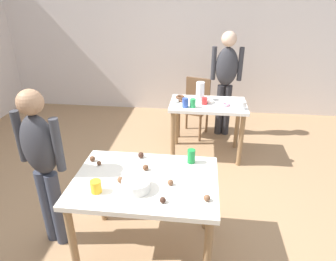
% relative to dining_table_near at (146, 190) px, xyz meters
% --- Properties ---
extents(ground_plane, '(6.40, 6.40, 0.00)m').
position_rel_dining_table_near_xyz_m(ground_plane, '(0.02, 0.25, -0.65)').
color(ground_plane, '#9E7A56').
extents(wall_back, '(6.40, 0.10, 2.60)m').
position_rel_dining_table_near_xyz_m(wall_back, '(0.02, 3.45, 0.65)').
color(wall_back, silver).
rests_on(wall_back, ground_plane).
extents(dining_table_near, '(1.12, 0.79, 0.75)m').
position_rel_dining_table_near_xyz_m(dining_table_near, '(0.00, 0.00, 0.00)').
color(dining_table_near, silver).
rests_on(dining_table_near, ground_plane).
extents(dining_table_far, '(0.98, 0.60, 0.75)m').
position_rel_dining_table_near_xyz_m(dining_table_far, '(0.49, 1.76, -0.03)').
color(dining_table_far, white).
rests_on(dining_table_far, ground_plane).
extents(chair_far_table, '(0.50, 0.50, 0.87)m').
position_rel_dining_table_near_xyz_m(chair_far_table, '(0.32, 2.42, -0.15)').
color(chair_far_table, brown).
rests_on(chair_far_table, ground_plane).
extents(person_girl_near, '(0.45, 0.28, 1.44)m').
position_rel_dining_table_near_xyz_m(person_girl_near, '(-0.84, 0.03, 0.21)').
color(person_girl_near, '#383D4C').
rests_on(person_girl_near, ground_plane).
extents(person_adult_far, '(0.45, 0.21, 1.56)m').
position_rel_dining_table_near_xyz_m(person_adult_far, '(0.75, 2.44, 0.30)').
color(person_adult_far, '#28282D').
rests_on(person_adult_far, ground_plane).
extents(mixing_bowl, '(0.21, 0.21, 0.08)m').
position_rel_dining_table_near_xyz_m(mixing_bowl, '(-0.04, -0.13, 0.14)').
color(mixing_bowl, white).
rests_on(mixing_bowl, dining_table_near).
extents(soda_can, '(0.07, 0.07, 0.12)m').
position_rel_dining_table_near_xyz_m(soda_can, '(0.34, 0.29, 0.16)').
color(soda_can, '#198438').
rests_on(soda_can, dining_table_near).
extents(fork_near, '(0.17, 0.02, 0.01)m').
position_rel_dining_table_near_xyz_m(fork_near, '(0.19, 0.29, 0.11)').
color(fork_near, silver).
rests_on(fork_near, dining_table_near).
extents(cup_near_0, '(0.08, 0.08, 0.09)m').
position_rel_dining_table_near_xyz_m(cup_near_0, '(-0.32, -0.20, 0.15)').
color(cup_near_0, yellow).
rests_on(cup_near_0, dining_table_near).
extents(cake_ball_0, '(0.05, 0.05, 0.05)m').
position_rel_dining_table_near_xyz_m(cake_ball_0, '(0.20, -0.05, 0.13)').
color(cake_ball_0, brown).
rests_on(cake_ball_0, dining_table_near).
extents(cake_ball_1, '(0.05, 0.05, 0.05)m').
position_rel_dining_table_near_xyz_m(cake_ball_1, '(-0.18, -0.06, 0.13)').
color(cake_ball_1, brown).
rests_on(cake_ball_1, dining_table_near).
extents(cake_ball_2, '(0.05, 0.05, 0.05)m').
position_rel_dining_table_near_xyz_m(cake_ball_2, '(-0.02, 0.13, 0.13)').
color(cake_ball_2, brown).
rests_on(cake_ball_2, dining_table_near).
extents(cake_ball_3, '(0.04, 0.04, 0.04)m').
position_rel_dining_table_near_xyz_m(cake_ball_3, '(-0.42, 0.16, 0.12)').
color(cake_ball_3, brown).
rests_on(cake_ball_3, dining_table_near).
extents(cake_ball_4, '(0.05, 0.05, 0.05)m').
position_rel_dining_table_near_xyz_m(cake_ball_4, '(0.48, -0.20, 0.13)').
color(cake_ball_4, brown).
rests_on(cake_ball_4, dining_table_near).
extents(cake_ball_5, '(0.04, 0.04, 0.04)m').
position_rel_dining_table_near_xyz_m(cake_ball_5, '(0.17, -0.26, 0.13)').
color(cake_ball_5, '#3D2319').
rests_on(cake_ball_5, dining_table_near).
extents(cake_ball_6, '(0.05, 0.05, 0.05)m').
position_rel_dining_table_near_xyz_m(cake_ball_6, '(-0.10, 0.32, 0.13)').
color(cake_ball_6, '#3D2319').
rests_on(cake_ball_6, dining_table_near).
extents(cake_ball_7, '(0.05, 0.05, 0.05)m').
position_rel_dining_table_near_xyz_m(cake_ball_7, '(-0.50, 0.21, 0.13)').
color(cake_ball_7, brown).
rests_on(cake_ball_7, dining_table_near).
extents(pitcher_far, '(0.11, 0.11, 0.24)m').
position_rel_dining_table_near_xyz_m(pitcher_far, '(0.38, 1.88, 0.22)').
color(pitcher_far, white).
rests_on(pitcher_far, dining_table_far).
extents(cup_far_0, '(0.07, 0.07, 0.11)m').
position_rel_dining_table_near_xyz_m(cup_far_0, '(0.30, 1.59, 0.16)').
color(cup_far_0, green).
rests_on(cup_far_0, dining_table_far).
extents(cup_far_1, '(0.07, 0.07, 0.09)m').
position_rel_dining_table_near_xyz_m(cup_far_1, '(0.44, 1.71, 0.15)').
color(cup_far_1, red).
rests_on(cup_far_1, dining_table_far).
extents(cup_far_2, '(0.08, 0.08, 0.09)m').
position_rel_dining_table_near_xyz_m(cup_far_2, '(0.91, 1.60, 0.15)').
color(cup_far_2, white).
rests_on(cup_far_2, dining_table_far).
extents(cup_far_3, '(0.07, 0.07, 0.12)m').
position_rel_dining_table_near_xyz_m(cup_far_3, '(0.21, 1.58, 0.16)').
color(cup_far_3, '#3351B2').
rests_on(cup_far_3, dining_table_far).
extents(donut_far_0, '(0.10, 0.10, 0.03)m').
position_rel_dining_table_near_xyz_m(donut_far_0, '(0.72, 1.70, 0.12)').
color(donut_far_0, pink).
rests_on(donut_far_0, dining_table_far).
extents(donut_far_1, '(0.11, 0.11, 0.03)m').
position_rel_dining_table_near_xyz_m(donut_far_1, '(0.52, 1.79, 0.12)').
color(donut_far_1, white).
rests_on(donut_far_1, dining_table_far).
extents(donut_far_2, '(0.11, 0.11, 0.03)m').
position_rel_dining_table_near_xyz_m(donut_far_2, '(0.07, 1.76, 0.12)').
color(donut_far_2, white).
rests_on(donut_far_2, dining_table_far).
extents(donut_far_3, '(0.11, 0.11, 0.03)m').
position_rel_dining_table_near_xyz_m(donut_far_3, '(0.16, 1.79, 0.12)').
color(donut_far_3, brown).
rests_on(donut_far_3, dining_table_far).
extents(donut_far_4, '(0.12, 0.12, 0.04)m').
position_rel_dining_table_near_xyz_m(donut_far_4, '(0.12, 1.90, 0.12)').
color(donut_far_4, brown).
rests_on(donut_far_4, dining_table_far).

